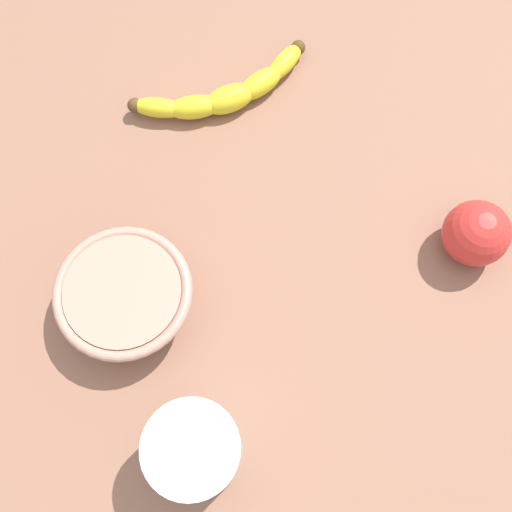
{
  "coord_description": "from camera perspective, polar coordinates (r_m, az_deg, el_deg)",
  "views": [
    {
      "loc": [
        -12.52,
        -20.38,
        66.74
      ],
      "look_at": [
        2.88,
        -5.18,
        5.0
      ],
      "focal_mm": 42.26,
      "sensor_mm": 36.0,
      "label": 1
    }
  ],
  "objects": [
    {
      "name": "smoothie_glass",
      "position": [
        0.6,
        -5.8,
        -17.79
      ],
      "size": [
        8.91,
        8.91,
        8.8
      ],
      "color": "silver",
      "rests_on": "wooden_tabletop"
    },
    {
      "name": "ceramic_bowl",
      "position": [
        0.64,
        -12.22,
        -3.74
      ],
      "size": [
        14.33,
        14.33,
        5.32
      ],
      "color": "tan",
      "rests_on": "wooden_tabletop"
    },
    {
      "name": "apple_fruit",
      "position": [
        0.69,
        20.11,
        2.03
      ],
      "size": [
        7.22,
        7.22,
        7.22
      ],
      "primitive_type": "sphere",
      "color": "red",
      "rests_on": "wooden_tabletop"
    },
    {
      "name": "wooden_tabletop",
      "position": [
        0.69,
        -4.72,
        0.28
      ],
      "size": [
        120.0,
        120.0,
        3.0
      ],
      "primitive_type": "cube",
      "color": "#8C5F49",
      "rests_on": "ground"
    },
    {
      "name": "banana",
      "position": [
        0.75,
        -2.86,
        15.2
      ],
      "size": [
        21.9,
        11.33,
        3.27
      ],
      "rotation": [
        0.0,
        0.0,
        5.89
      ],
      "color": "yellow",
      "rests_on": "wooden_tabletop"
    }
  ]
}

